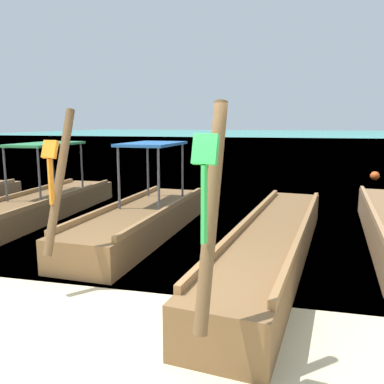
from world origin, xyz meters
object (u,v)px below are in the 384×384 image
longtail_boat_orange_ribbon (142,219)px  longtail_boat_green_ribbon (273,243)px  longtail_boat_yellow_ribbon (29,208)px  mooring_buoy_near (375,176)px

longtail_boat_orange_ribbon → longtail_boat_green_ribbon: bearing=-19.4°
longtail_boat_yellow_ribbon → longtail_boat_green_ribbon: 5.94m
longtail_boat_green_ribbon → mooring_buoy_near: size_ratio=19.22×
longtail_boat_green_ribbon → longtail_boat_orange_ribbon: bearing=160.6°
longtail_boat_yellow_ribbon → longtail_boat_green_ribbon: (5.76, -1.46, 0.00)m
longtail_boat_yellow_ribbon → longtail_boat_orange_ribbon: longtail_boat_yellow_ribbon is taller
longtail_boat_orange_ribbon → mooring_buoy_near: 11.63m
longtail_boat_yellow_ribbon → mooring_buoy_near: bearing=44.3°
longtail_boat_green_ribbon → mooring_buoy_near: bearing=71.0°
longtail_boat_yellow_ribbon → longtail_boat_green_ribbon: bearing=-14.3°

